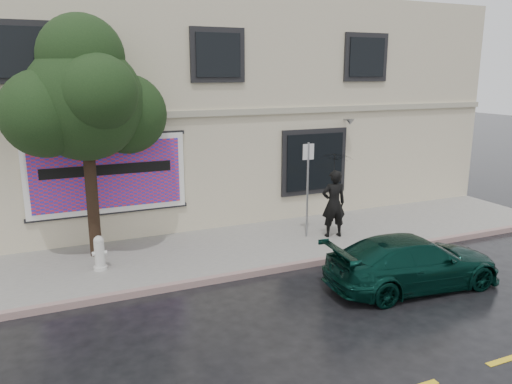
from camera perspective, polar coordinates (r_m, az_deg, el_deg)
name	(u,v)px	position (r m, az deg, el deg)	size (l,w,h in m)	color
ground	(299,298)	(10.99, 4.92, -11.98)	(90.00, 90.00, 0.00)	black
sidewalk	(242,248)	(13.68, -1.62, -6.37)	(20.00, 3.50, 0.15)	gray
curb	(269,270)	(12.19, 1.52, -8.93)	(20.00, 0.18, 0.16)	slate
building	(181,108)	(18.37, -8.56, 9.51)	(20.00, 8.12, 7.00)	#BBB096
billboard	(108,175)	(13.96, -16.61, 1.90)	(4.30, 0.16, 2.20)	white
car	(413,262)	(11.80, 17.50, -7.64)	(1.80, 4.07, 1.18)	black
pedestrian	(334,204)	(14.27, 8.86, -1.32)	(0.71, 0.46, 1.93)	black
umbrella	(335,157)	(13.99, 9.06, 3.98)	(1.00, 1.00, 0.74)	black
street_tree	(85,103)	(12.81, -18.99, 9.59)	(2.82, 2.82, 5.30)	black
fire_hydrant	(100,253)	(12.45, -17.45, -6.69)	(0.35, 0.32, 0.84)	beige
sign_pole	(308,181)	(14.01, 5.93, 1.23)	(0.33, 0.06, 2.71)	gray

